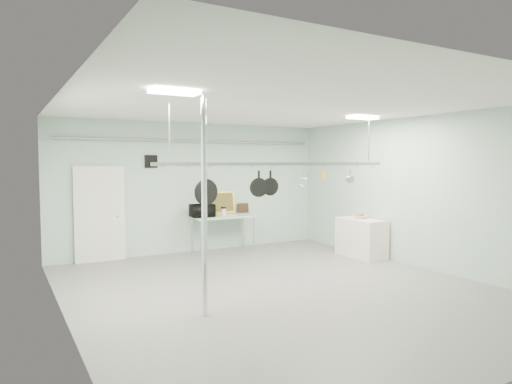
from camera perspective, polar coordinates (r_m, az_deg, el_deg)
floor at (r=8.20m, az=3.12°, el=-12.05°), size 8.00×8.00×0.00m
ceiling at (r=7.95m, az=3.21°, el=10.67°), size 7.00×8.00×0.02m
back_wall at (r=11.47m, az=-7.70°, el=0.55°), size 7.00×0.02×3.20m
right_wall at (r=10.23m, az=19.83°, el=-0.02°), size 0.02×8.00×3.20m
door at (r=10.82m, az=-18.95°, el=-2.73°), size 1.10×0.10×2.20m
wall_vent at (r=11.07m, az=-12.99°, el=3.74°), size 0.30×0.04×0.30m
conduit_pipe at (r=11.38m, az=-7.58°, el=6.32°), size 6.60×0.07×0.07m
chrome_pole at (r=6.59m, az=-6.49°, el=-1.77°), size 0.08×0.08×3.20m
prep_table at (r=11.42m, az=-4.13°, el=-3.31°), size 1.60×0.70×0.91m
side_cabinet at (r=11.08m, az=13.01°, el=-5.60°), size 0.60×1.20×0.90m
pot_rack at (r=8.25m, az=3.22°, el=3.73°), size 4.80×0.06×1.00m
light_panel_left at (r=6.26m, az=-10.16°, el=12.23°), size 0.65×0.30×0.05m
light_panel_right at (r=9.89m, az=13.18°, el=9.04°), size 0.65×0.30×0.05m
microwave at (r=11.12m, az=-6.74°, el=-2.33°), size 0.58×0.41×0.31m
coffee_canister at (r=11.37m, az=-4.08°, el=-2.52°), size 0.13×0.13×0.18m
painting_large at (r=11.69m, az=-4.43°, el=-1.36°), size 0.78×0.15×0.58m
painting_small at (r=11.99m, az=-1.62°, el=-2.01°), size 0.30×0.09×0.25m
fruit_bowl at (r=11.09m, az=12.92°, el=-3.03°), size 0.41×0.41×0.08m
skillet_left at (r=7.56m, az=-6.25°, el=0.44°), size 0.44×0.11×0.58m
skillet_mid at (r=8.01m, az=0.35°, el=1.05°), size 0.34×0.12×0.46m
skillet_right at (r=8.13m, az=1.81°, el=1.18°), size 0.32×0.08×0.43m
whisk at (r=8.53m, az=5.96°, el=1.73°), size 0.22×0.22×0.30m
grater at (r=8.82m, az=8.51°, el=2.11°), size 0.08×0.04×0.20m
saucepan at (r=9.23m, az=11.68°, el=1.92°), size 0.17×0.14×0.27m
fruit_cluster at (r=11.08m, az=12.93°, el=-2.83°), size 0.24×0.24×0.09m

